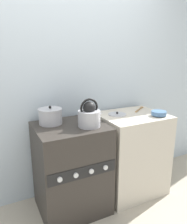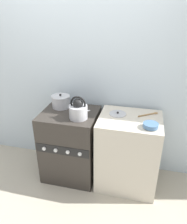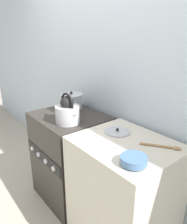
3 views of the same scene
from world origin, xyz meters
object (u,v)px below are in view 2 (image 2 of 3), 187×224
Objects in this scene: kettle at (78,110)px; enamel_bowl at (151,125)px; cooking_pot at (61,101)px; stove at (71,144)px; loose_pot_lid at (118,114)px.

kettle reaches higher than enamel_bowl.
stove is at bearing -40.90° from cooking_pot.
loose_pot_lid is at bearing 7.56° from stove.
cooking_pot is 0.73m from loose_pot_lid.
kettle is at bearing -37.84° from cooking_pot.
cooking_pot is at bearing 142.16° from kettle.
stove is 4.00× the size of cooking_pot.
kettle is 1.36× the size of loose_pot_lid.
enamel_bowl is 0.44m from loose_pot_lid.
enamel_bowl is (1.10, -0.29, -0.04)m from cooking_pot.
kettle reaches higher than stove.
loose_pot_lid is at bearing 23.29° from kettle.
kettle is (0.15, -0.11, 0.56)m from stove.
enamel_bowl is 0.81× the size of loose_pot_lid.
enamel_bowl is at bearing -9.55° from stove.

